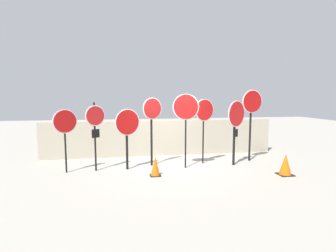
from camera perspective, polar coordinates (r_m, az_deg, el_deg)
The scene contains 12 objects.
ground_plane at distance 9.34m, azimuth 0.17°, elevation -8.82°, with size 40.00×40.00×0.00m, color gray.
fence_back at distance 10.91m, azimuth -1.46°, elevation -2.65°, with size 9.63×0.12×1.47m.
stop_sign_0 at distance 8.92m, azimuth -21.50°, elevation 0.15°, with size 0.67×0.42×2.06m.
stop_sign_1 at distance 8.84m, azimuth -15.57°, elevation 0.73°, with size 0.59×0.38×2.27m.
stop_sign_2 at distance 8.81m, azimuth -8.85°, elevation -0.21°, with size 0.81×0.41×2.05m.
stop_sign_3 at distance 9.19m, azimuth -3.48°, elevation 1.89°, with size 0.69×0.37×2.42m.
stop_sign_4 at distance 8.85m, azimuth 3.89°, elevation 3.17°, with size 0.86×0.25×2.55m.
stop_sign_5 at distance 9.54m, azimuth 7.91°, elevation 2.58°, with size 0.76×0.30×2.38m.
stop_sign_6 at distance 9.55m, azimuth 14.56°, elevation 1.21°, with size 0.81×0.51×2.32m.
stop_sign_7 at distance 10.35m, azimuth 17.76°, elevation 3.49°, with size 0.86×0.20×2.71m.
traffic_cone_0 at distance 8.24m, azimuth -2.77°, elevation -8.70°, with size 0.34×0.34×0.62m.
traffic_cone_1 at distance 9.10m, azimuth 24.21°, elevation -7.66°, with size 0.45×0.45×0.67m.
Camera 1 is at (-1.56, -8.88, 2.45)m, focal length 28.00 mm.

